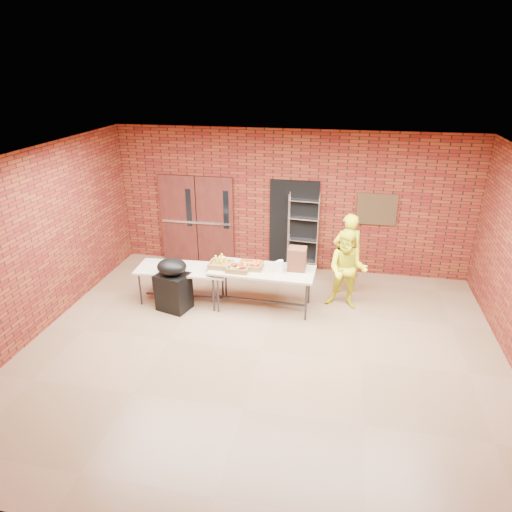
{
  "coord_description": "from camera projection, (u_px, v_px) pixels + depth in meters",
  "views": [
    {
      "loc": [
        1.15,
        -6.37,
        4.5
      ],
      "look_at": [
        -0.37,
        1.4,
        1.12
      ],
      "focal_mm": 32.0,
      "sensor_mm": 36.0,
      "label": 1
    }
  ],
  "objects": [
    {
      "name": "covered_grill",
      "position": [
        173.0,
        284.0,
        8.82
      ],
      "size": [
        0.69,
        0.63,
        1.07
      ],
      "rotation": [
        0.0,
        0.0,
        -0.27
      ],
      "color": "black",
      "rests_on": "room"
    },
    {
      "name": "muffin_tray",
      "position": [
        215.0,
        269.0,
        8.86
      ],
      "size": [
        0.36,
        0.36,
        0.09
      ],
      "color": "#144C20",
      "rests_on": "table_left"
    },
    {
      "name": "bronze_plaque",
      "position": [
        377.0,
        209.0,
        9.89
      ],
      "size": [
        0.85,
        0.04,
        0.7
      ],
      "primitive_type": "cube",
      "color": "#392616",
      "rests_on": "room"
    },
    {
      "name": "basket_bananas",
      "position": [
        221.0,
        264.0,
        8.83
      ],
      "size": [
        0.44,
        0.34,
        0.14
      ],
      "color": "olive",
      "rests_on": "table_right"
    },
    {
      "name": "volunteer_woman",
      "position": [
        347.0,
        254.0,
        9.39
      ],
      "size": [
        0.73,
        0.61,
        1.72
      ],
      "primitive_type": "imported",
      "rotation": [
        0.0,
        0.0,
        3.51
      ],
      "color": "yellow",
      "rests_on": "room"
    },
    {
      "name": "cup_stack_front",
      "position": [
        277.0,
        267.0,
        8.59
      ],
      "size": [
        0.08,
        0.08,
        0.23
      ],
      "primitive_type": "cylinder",
      "color": "white",
      "rests_on": "table_right"
    },
    {
      "name": "basket_apples",
      "position": [
        238.0,
        268.0,
        8.66
      ],
      "size": [
        0.41,
        0.32,
        0.13
      ],
      "color": "olive",
      "rests_on": "table_right"
    },
    {
      "name": "cup_stack_back",
      "position": [
        281.0,
        266.0,
        8.63
      ],
      "size": [
        0.08,
        0.08,
        0.23
      ],
      "primitive_type": "cylinder",
      "color": "white",
      "rests_on": "table_right"
    },
    {
      "name": "coffee_dispenser",
      "position": [
        297.0,
        259.0,
        8.67
      ],
      "size": [
        0.34,
        0.3,
        0.44
      ],
      "primitive_type": "cube",
      "color": "brown",
      "rests_on": "table_right"
    },
    {
      "name": "room",
      "position": [
        262.0,
        264.0,
        7.09
      ],
      "size": [
        8.08,
        7.08,
        3.28
      ],
      "color": "olive",
      "rests_on": "ground"
    },
    {
      "name": "basket_oranges",
      "position": [
        251.0,
        265.0,
        8.78
      ],
      "size": [
        0.45,
        0.35,
        0.14
      ],
      "color": "olive",
      "rests_on": "table_right"
    },
    {
      "name": "table_left",
      "position": [
        183.0,
        271.0,
        9.05
      ],
      "size": [
        1.85,
        0.86,
        0.74
      ],
      "rotation": [
        0.0,
        0.0,
        0.06
      ],
      "color": "#C1B393",
      "rests_on": "room"
    },
    {
      "name": "wire_rack",
      "position": [
        303.0,
        233.0,
        10.3
      ],
      "size": [
        0.7,
        0.28,
        1.85
      ],
      "primitive_type": null,
      "rotation": [
        0.0,
        0.0,
        -0.08
      ],
      "color": "silver",
      "rests_on": "room"
    },
    {
      "name": "table_right",
      "position": [
        262.0,
        272.0,
        8.79
      ],
      "size": [
        2.03,
        0.9,
        0.83
      ],
      "rotation": [
        0.0,
        0.0,
        -0.03
      ],
      "color": "#C1B393",
      "rests_on": "room"
    },
    {
      "name": "volunteer_man",
      "position": [
        347.0,
        270.0,
        8.8
      ],
      "size": [
        0.87,
        0.73,
        1.61
      ],
      "primitive_type": "imported",
      "rotation": [
        0.0,
        0.0,
        -0.17
      ],
      "color": "yellow",
      "rests_on": "room"
    },
    {
      "name": "cup_stack_mid",
      "position": [
        280.0,
        267.0,
        8.54
      ],
      "size": [
        0.09,
        0.09,
        0.27
      ],
      "primitive_type": "cylinder",
      "color": "white",
      "rests_on": "table_right"
    },
    {
      "name": "napkin_box",
      "position": [
        165.0,
        265.0,
        9.05
      ],
      "size": [
        0.2,
        0.13,
        0.07
      ],
      "primitive_type": "cube",
      "color": "white",
      "rests_on": "table_left"
    },
    {
      "name": "dark_doorway",
      "position": [
        294.0,
        226.0,
        10.41
      ],
      "size": [
        1.1,
        0.06,
        2.1
      ],
      "primitive_type": "cube",
      "color": "black",
      "rests_on": "room"
    },
    {
      "name": "double_doors",
      "position": [
        197.0,
        220.0,
        10.8
      ],
      "size": [
        1.78,
        0.12,
        2.1
      ],
      "color": "#4F1D16",
      "rests_on": "room"
    }
  ]
}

